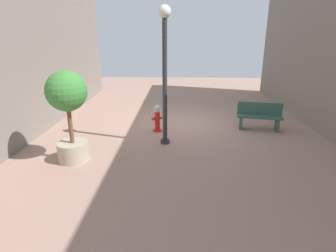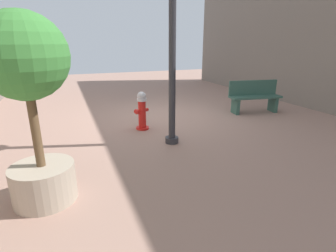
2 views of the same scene
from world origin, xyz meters
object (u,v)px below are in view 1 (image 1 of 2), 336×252
fire_hydrant (157,118)px  street_lamp (165,62)px  planter_tree (68,106)px  bench_near (259,116)px

fire_hydrant → street_lamp: bearing=106.3°
planter_tree → street_lamp: street_lamp is taller
bench_near → planter_tree: size_ratio=0.66×
fire_hydrant → planter_tree: 3.37m
planter_tree → fire_hydrant: bearing=-130.3°
street_lamp → planter_tree: bearing=29.0°
bench_near → street_lamp: 4.10m
fire_hydrant → bench_near: size_ratio=0.58×
fire_hydrant → bench_near: 3.63m
street_lamp → bench_near: bearing=-156.1°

